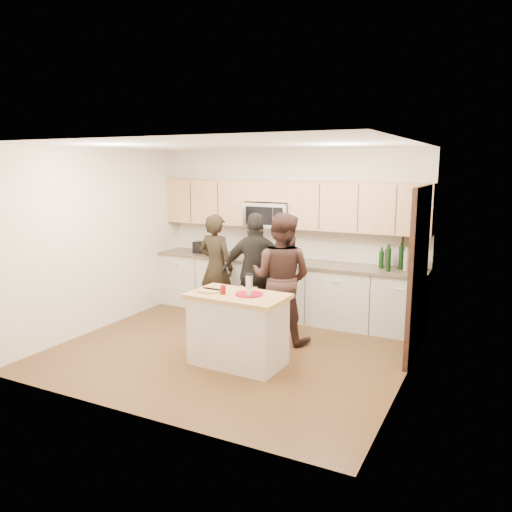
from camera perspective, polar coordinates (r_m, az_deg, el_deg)
The scene contains 21 objects.
floor at distance 6.85m, azimuth -2.72°, elevation -10.62°, with size 4.50×4.50×0.00m, color brown.
room_shell at distance 6.44m, azimuth -2.85°, elevation 3.92°, with size 4.52×4.02×2.71m.
back_cabinetry at distance 8.16m, azimuth 3.09°, elevation -3.71°, with size 4.50×0.66×0.94m.
upper_cabinetry at distance 8.06m, azimuth 3.82°, elevation 6.00°, with size 4.50×0.33×0.75m.
microwave at distance 8.18m, azimuth 1.47°, elevation 4.73°, with size 0.76×0.41×0.40m.
doorway at distance 6.66m, azimuth 18.18°, elevation -1.37°, with size 0.06×1.25×2.20m.
framed_picture at distance 7.74m, azimuth 17.40°, elevation 1.17°, with size 0.30×0.03×0.38m.
dish_towel at distance 8.34m, azimuth -3.41°, elevation -1.08°, with size 0.34×0.60×0.48m.
island at distance 6.23m, azimuth -2.07°, elevation -8.33°, with size 1.23×0.75×0.90m.
red_plate at distance 6.07m, azimuth -0.80°, elevation -4.37°, with size 0.34×0.34×0.02m, color maroon.
box_grater at distance 5.94m, azimuth -0.79°, elevation -3.27°, with size 0.08×0.06×0.27m.
drink_glass at distance 6.10m, azimuth -3.78°, elevation -3.88°, with size 0.07×0.07×0.11m, color maroon.
cutting_board at distance 6.22m, azimuth -5.27°, elevation -4.03°, with size 0.24×0.17×0.02m, color tan.
tongs at distance 6.26m, azimuth -5.00°, elevation -3.76°, with size 0.27×0.03×0.02m, color black.
knife at distance 6.16m, azimuth -6.12°, elevation -4.08°, with size 0.20×0.02×0.01m, color silver.
toaster at distance 8.73m, azimuth -6.11°, elevation 0.99°, with size 0.30×0.21×0.20m.
bottle_cluster at distance 7.53m, azimuth 15.67°, elevation -0.21°, with size 0.56×0.31×0.40m.
orchid at distance 7.47m, azimuth 18.16°, elevation 0.13°, with size 0.28×0.22×0.50m, color #3E742E.
woman_left at distance 7.96m, azimuth -4.59°, elevation -1.28°, with size 0.62×0.41×1.70m, color black.
woman_center at distance 6.93m, azimuth 2.91°, elevation -2.52°, with size 0.88×0.69×1.81m, color black.
woman_right at distance 7.34m, azimuth 0.07°, elevation -1.94°, with size 1.04×0.43×1.78m, color black.
Camera 1 is at (3.15, -5.57, 2.45)m, focal length 35.00 mm.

